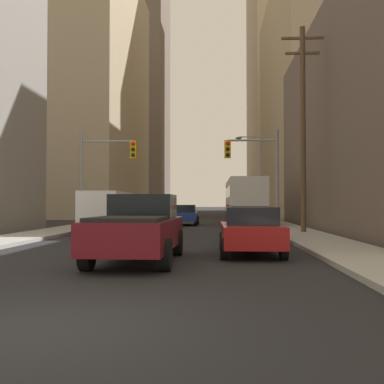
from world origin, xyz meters
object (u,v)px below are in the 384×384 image
Objects in this scene: city_bus at (244,199)px; pickup_truck_maroon at (139,228)px; cargo_van_white at (107,210)px; sedan_red at (250,231)px; traffic_signal_near_left at (105,164)px; sedan_blue at (185,215)px; sedan_navy at (248,223)px; traffic_signal_near_right at (254,163)px; sedan_beige at (157,212)px.

pickup_truck_maroon is at bearing -100.61° from city_bus.
cargo_van_white is 1.24× the size of sedan_red.
traffic_signal_near_left is at bearing 107.35° from pickup_truck_maroon.
city_bus is 21.03m from sedan_red.
sedan_blue is at bearing 69.62° from cargo_van_white.
pickup_truck_maroon reaches higher than sedan_navy.
cargo_van_white reaches higher than sedan_navy.
sedan_navy is at bearing 86.85° from sedan_red.
sedan_navy is 15.02m from sedan_blue.
sedan_blue is 8.94m from traffic_signal_near_right.
city_bus is 2.73× the size of sedan_blue.
traffic_signal_near_left is at bearing -122.36° from sedan_blue.
cargo_van_white is at bearing 107.55° from pickup_truck_maroon.
city_bus reaches higher than pickup_truck_maroon.
sedan_navy is at bearing -33.75° from cargo_van_white.
traffic_signal_near_left is 9.01m from traffic_signal_near_right.
city_bus is at bearing -50.74° from sedan_beige.
city_bus reaches higher than sedan_red.
sedan_blue is 1.00× the size of sedan_beige.
pickup_truck_maroon reaches higher than sedan_blue.
sedan_navy is 8.33m from traffic_signal_near_right.
cargo_van_white is 10.30m from sedan_blue.
sedan_red is 31.53m from sedan_beige.
sedan_beige is 0.71× the size of traffic_signal_near_right.
pickup_truck_maroon is 1.28× the size of sedan_beige.
sedan_blue is at bearing 57.64° from traffic_signal_near_left.
cargo_van_white is at bearing -126.53° from city_bus.
city_bus is 1.92× the size of traffic_signal_near_left.
sedan_red and sedan_blue have the same top height.
sedan_beige is 19.97m from traffic_signal_near_right.
sedan_blue is at bearing 99.94° from sedan_red.
sedan_red is 20.04m from sedan_blue.
pickup_truck_maroon is 0.91× the size of traffic_signal_near_left.
pickup_truck_maroon is 15.64m from traffic_signal_near_right.
sedan_beige is at bearing 87.24° from traffic_signal_near_left.
pickup_truck_maroon is at bearing -72.65° from traffic_signal_near_left.
pickup_truck_maroon reaches higher than sedan_red.
city_bus is 13.55m from cargo_van_white.
pickup_truck_maroon is 0.91× the size of traffic_signal_near_right.
cargo_van_white is at bearing -161.66° from traffic_signal_near_right.
sedan_red is at bearing -77.21° from sedan_beige.
traffic_signal_near_left is (-7.85, 12.81, 3.26)m from sedan_red.
sedan_beige is (-3.72, 32.62, -0.16)m from pickup_truck_maroon.
pickup_truck_maroon is 3.76m from sedan_red.
sedan_navy is at bearing -96.58° from traffic_signal_near_right.
sedan_red is at bearing -80.06° from sedan_blue.
sedan_blue and sedan_beige have the same top height.
city_bus is at bearing 15.41° from sedan_blue.
pickup_truck_maroon is 32.83m from sedan_beige.
city_bus is 12.23m from traffic_signal_near_left.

